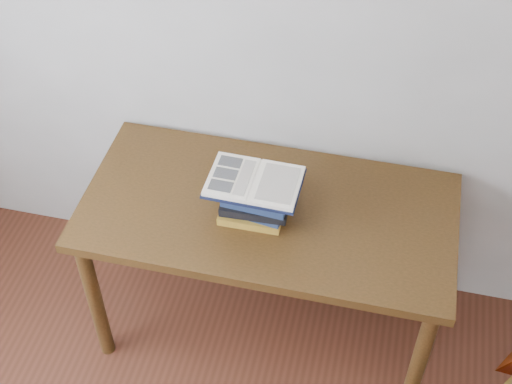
# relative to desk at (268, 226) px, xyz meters

# --- Properties ---
(desk) EXTENTS (1.39, 0.69, 0.74)m
(desk) POSITION_rel_desk_xyz_m (0.00, 0.00, 0.00)
(desk) COLOR #4A2C12
(desk) RESTS_ON ground
(book_stack) EXTENTS (0.26, 0.20, 0.16)m
(book_stack) POSITION_rel_desk_xyz_m (-0.04, -0.04, 0.18)
(book_stack) COLOR #A06324
(book_stack) RESTS_ON desk
(open_book) EXTENTS (0.33, 0.23, 0.03)m
(open_book) POSITION_rel_desk_xyz_m (-0.04, -0.04, 0.27)
(open_book) COLOR black
(open_book) RESTS_ON book_stack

